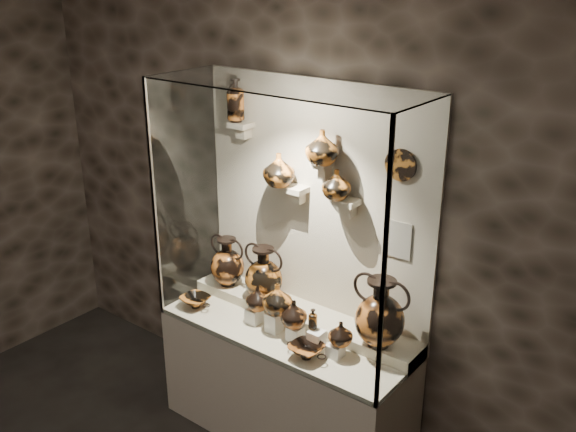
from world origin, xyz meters
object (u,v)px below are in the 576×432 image
(amphora_right, at_px, (380,313))
(jug_a, at_px, (258,298))
(jug_c, at_px, (294,314))
(ovoid_vase_c, at_px, (337,184))
(jug_e, at_px, (341,333))
(kylix_left, at_px, (196,301))
(kylix_right, at_px, (307,350))
(ovoid_vase_b, at_px, (322,147))
(lekythos_small, at_px, (313,318))
(lekythos_tall, at_px, (236,98))
(jug_b, at_px, (278,299))
(ovoid_vase_a, at_px, (279,170))
(amphora_left, at_px, (228,262))
(amphora_mid, at_px, (264,274))

(amphora_right, xyz_separation_m, jug_a, (-0.81, -0.15, -0.11))
(jug_c, height_order, ovoid_vase_c, ovoid_vase_c)
(jug_c, bearing_deg, jug_e, 20.09)
(kylix_left, height_order, kylix_right, kylix_right)
(ovoid_vase_b, bearing_deg, amphora_right, -10.02)
(jug_c, distance_m, kylix_right, 0.26)
(lekythos_small, bearing_deg, lekythos_tall, -177.30)
(kylix_left, bearing_deg, amphora_right, 26.25)
(jug_a, bearing_deg, jug_b, 21.20)
(lekythos_tall, bearing_deg, jug_e, -37.64)
(kylix_left, relative_size, ovoid_vase_c, 1.36)
(jug_a, xyz_separation_m, jug_e, (0.64, -0.00, -0.02))
(ovoid_vase_c, bearing_deg, jug_a, -131.72)
(jug_e, relative_size, lekythos_tall, 0.50)
(jug_e, relative_size, ovoid_vase_b, 0.74)
(lekythos_small, bearing_deg, amphora_right, 43.85)
(kylix_right, bearing_deg, ovoid_vase_a, 130.30)
(kylix_right, bearing_deg, jug_c, 133.48)
(jug_b, relative_size, lekythos_small, 1.33)
(amphora_left, relative_size, jug_a, 2.23)
(amphora_left, xyz_separation_m, lekythos_tall, (0.05, 0.08, 1.14))
(amphora_right, height_order, kylix_left, amphora_right)
(lekythos_small, height_order, lekythos_tall, lekythos_tall)
(jug_a, height_order, ovoid_vase_a, ovoid_vase_a)
(jug_c, distance_m, jug_e, 0.34)
(kylix_right, distance_m, lekythos_tall, 1.65)
(amphora_right, xyz_separation_m, ovoid_vase_a, (-0.81, 0.07, 0.70))
(amphora_left, xyz_separation_m, jug_e, (1.07, -0.18, -0.09))
(jug_e, distance_m, ovoid_vase_b, 1.10)
(jug_b, bearing_deg, kylix_left, 177.95)
(jug_a, distance_m, kylix_right, 0.52)
(jug_a, distance_m, jug_b, 0.17)
(jug_c, relative_size, ovoid_vase_b, 0.85)
(jug_a, height_order, jug_e, jug_a)
(jug_b, distance_m, ovoid_vase_b, 1.00)
(amphora_right, height_order, jug_c, amphora_right)
(jug_e, height_order, kylix_left, jug_e)
(jug_c, height_order, lekythos_tall, lekythos_tall)
(kylix_right, xyz_separation_m, ovoid_vase_a, (-0.49, 0.36, 0.94))
(ovoid_vase_a, bearing_deg, amphora_right, 10.45)
(amphora_mid, xyz_separation_m, kylix_right, (0.58, -0.31, -0.21))
(amphora_right, xyz_separation_m, ovoid_vase_c, (-0.38, 0.09, 0.69))
(amphora_left, distance_m, lekythos_small, 0.90)
(amphora_right, distance_m, jug_c, 0.54)
(jug_c, xyz_separation_m, kylix_left, (-0.78, -0.09, -0.13))
(jug_a, xyz_separation_m, kylix_left, (-0.47, -0.10, -0.13))
(jug_e, bearing_deg, ovoid_vase_c, 132.86)
(jug_a, height_order, ovoid_vase_c, ovoid_vase_c)
(amphora_right, bearing_deg, lekythos_tall, 154.60)
(jug_e, xyz_separation_m, ovoid_vase_a, (-0.64, 0.22, 0.84))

